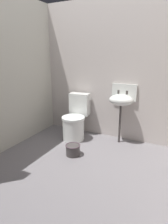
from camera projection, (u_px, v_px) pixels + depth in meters
ground_plane at (74, 170)px, 2.60m from camera, size 2.82×2.85×0.08m
wall_back at (109, 72)px, 3.34m from camera, size 2.82×0.10×2.35m
wall_left at (3, 74)px, 2.88m from camera, size 0.10×2.65×2.35m
toilet_near_wall at (75, 121)px, 3.44m from camera, size 0.44×0.63×0.78m
sink at (122, 99)px, 3.14m from camera, size 0.42×0.35×0.99m
bucket at (73, 150)px, 2.88m from camera, size 0.22×0.22×0.17m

